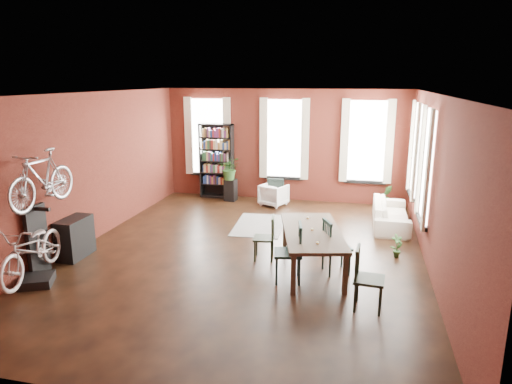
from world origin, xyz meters
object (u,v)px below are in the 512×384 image
(cream_sofa, at_px, (391,210))
(bike_trainer, at_px, (37,280))
(white_armchair, at_px, (274,194))
(dining_chair_d, at_px, (337,247))
(dining_table, at_px, (312,250))
(dining_chair_a, at_px, (288,253))
(bicycle_floor, at_px, (30,224))
(dining_chair_c, at_px, (369,279))
(console_table, at_px, (75,238))
(bookshelf, at_px, (217,161))
(plant_stand, at_px, (231,190))
(dining_chair_b, at_px, (264,238))

(cream_sofa, height_order, bike_trainer, cream_sofa)
(white_armchair, bearing_deg, dining_chair_d, 137.14)
(dining_table, xyz_separation_m, dining_chair_a, (-0.35, -0.59, 0.14))
(dining_table, distance_m, bicycle_floor, 4.94)
(dining_chair_c, relative_size, console_table, 1.23)
(bookshelf, height_order, bicycle_floor, bookshelf)
(dining_chair_d, bearing_deg, white_armchair, 0.58)
(dining_chair_a, xyz_separation_m, cream_sofa, (1.92, 3.63, -0.11))
(console_table, bearing_deg, bike_trainer, -85.37)
(cream_sofa, bearing_deg, console_table, 119.33)
(cream_sofa, height_order, bicycle_floor, bicycle_floor)
(white_armchair, height_order, plant_stand, white_armchair)
(white_armchair, distance_m, bicycle_floor, 6.71)
(bookshelf, xyz_separation_m, bicycle_floor, (-1.19, -6.48, -0.01))
(bookshelf, bearing_deg, dining_chair_a, -60.39)
(white_armchair, xyz_separation_m, cream_sofa, (3.11, -1.16, 0.07))
(dining_chair_a, distance_m, dining_chair_c, 1.55)
(dining_chair_a, xyz_separation_m, bike_trainer, (-4.20, -1.17, -0.45))
(dining_chair_a, height_order, dining_chair_c, dining_chair_a)
(bike_trainer, relative_size, plant_stand, 0.82)
(dining_chair_a, height_order, bike_trainer, dining_chair_a)
(dining_chair_a, distance_m, dining_chair_b, 1.08)
(dining_chair_b, xyz_separation_m, bookshelf, (-2.41, 4.45, 0.66))
(dining_chair_b, bearing_deg, white_armchair, -178.51)
(bike_trainer, xyz_separation_m, plant_stand, (1.69, 6.17, 0.24))
(dining_chair_c, xyz_separation_m, dining_chair_d, (-0.57, 1.27, 0.01))
(bike_trainer, bearing_deg, cream_sofa, 38.06)
(white_armchair, bearing_deg, dining_chair_a, 125.81)
(bookshelf, relative_size, cream_sofa, 1.06)
(console_table, height_order, plant_stand, console_table)
(dining_chair_a, distance_m, dining_chair_d, 0.98)
(dining_table, xyz_separation_m, cream_sofa, (1.57, 3.03, 0.03))
(dining_chair_a, distance_m, bicycle_floor, 4.41)
(white_armchair, xyz_separation_m, bicycle_floor, (-3.03, -5.94, 0.75))
(dining_table, height_order, dining_chair_a, dining_chair_a)
(bookshelf, height_order, plant_stand, bookshelf)
(dining_table, bearing_deg, bicycle_floor, -172.68)
(bike_trainer, distance_m, bicycle_floor, 1.01)
(cream_sofa, relative_size, bike_trainer, 3.99)
(console_table, distance_m, bicycle_floor, 1.45)
(dining_table, distance_m, bookshelf, 5.86)
(cream_sofa, bearing_deg, dining_chair_d, 160.06)
(white_armchair, distance_m, console_table, 5.61)
(plant_stand, bearing_deg, dining_chair_a, -63.35)
(bookshelf, distance_m, bicycle_floor, 6.59)
(dining_chair_c, height_order, white_armchair, dining_chair_c)
(bicycle_floor, bearing_deg, cream_sofa, 28.72)
(dining_table, relative_size, white_armchair, 3.34)
(bike_trainer, bearing_deg, bookshelf, 79.75)
(white_armchair, distance_m, plant_stand, 1.34)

